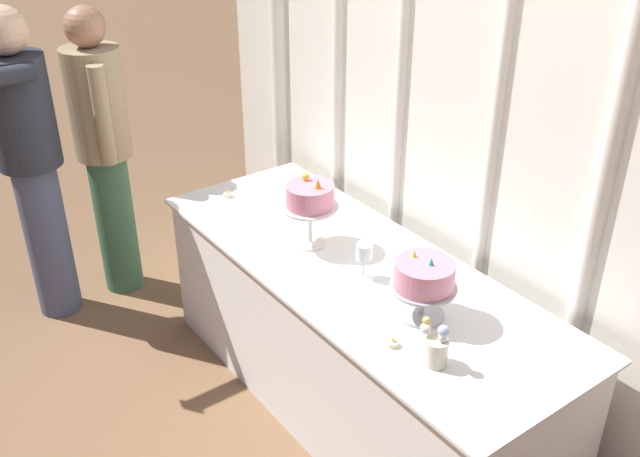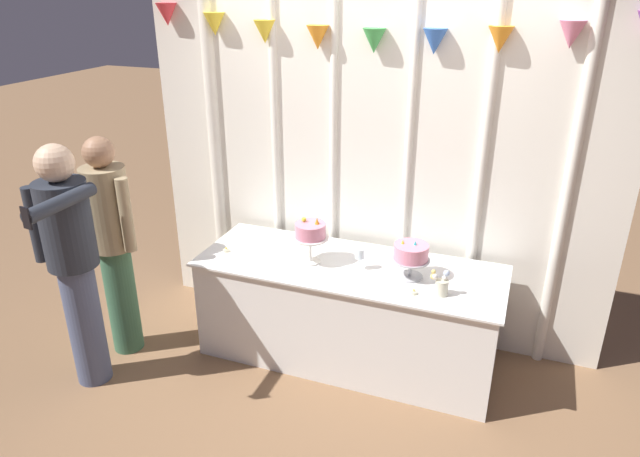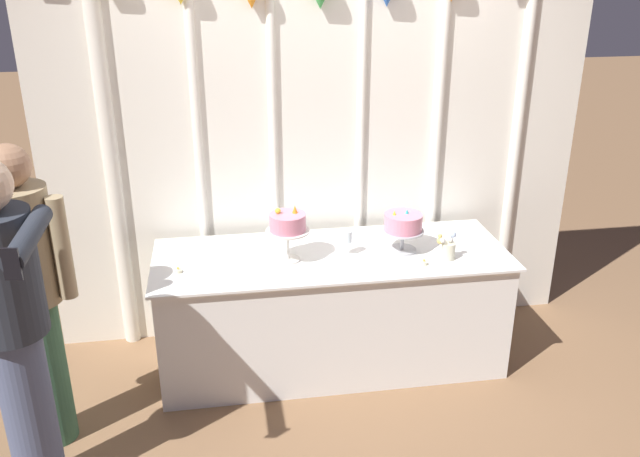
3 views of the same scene
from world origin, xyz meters
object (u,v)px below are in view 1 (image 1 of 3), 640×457
wine_glass (364,253)px  guest_man_pink_jacket (103,143)px  flower_vase (435,347)px  guest_man_dark_suit (28,155)px  tealight_far_left (228,195)px  tealight_near_left (393,343)px  cake_table (354,336)px  cake_display_nearleft (310,199)px  cake_display_nearright (424,278)px

wine_glass → guest_man_pink_jacket: (-1.66, -0.45, 0.04)m
flower_vase → guest_man_dark_suit: guest_man_dark_suit is taller
tealight_far_left → tealight_near_left: bearing=-4.9°
guest_man_dark_suit → cake_table: bearing=29.0°
cake_display_nearleft → wine_glass: bearing=3.6°
tealight_near_left → guest_man_pink_jacket: 2.10m
cake_display_nearright → flower_vase: bearing=-34.0°
wine_glass → guest_man_pink_jacket: bearing=-164.9°
flower_vase → tealight_far_left: (-1.55, 0.07, -0.06)m
tealight_far_left → guest_man_pink_jacket: 0.79m
cake_table → cake_display_nearleft: cake_display_nearleft is taller
guest_man_dark_suit → tealight_far_left: bearing=48.3°
flower_vase → tealight_near_left: size_ratio=3.87×
cake_display_nearright → cake_display_nearleft: bearing=-177.8°
guest_man_pink_jacket → flower_vase: bearing=7.6°
tealight_far_left → tealight_near_left: size_ratio=0.98×
cake_display_nearleft → guest_man_pink_jacket: guest_man_pink_jacket is taller
cake_table → tealight_far_left: bearing=-172.8°
cake_display_nearright → guest_man_pink_jacket: 2.06m
cake_table → tealight_far_left: tealight_far_left is taller
cake_display_nearleft → cake_display_nearright: cake_display_nearleft is taller
tealight_near_left → cake_display_nearleft: bearing=166.6°
tealight_near_left → guest_man_dark_suit: 2.17m
tealight_far_left → guest_man_pink_jacket: size_ratio=0.03×
cake_table → tealight_far_left: 0.98m
cake_display_nearleft → guest_man_pink_jacket: 1.38m
tealight_near_left → cake_table: bearing=155.0°
cake_display_nearleft → flower_vase: size_ratio=1.92×
tealight_far_left → guest_man_pink_jacket: bearing=-152.1°
cake_display_nearright → tealight_far_left: cake_display_nearright is taller
wine_glass → tealight_near_left: bearing=-26.1°
tealight_near_left → wine_glass: bearing=153.9°
cake_display_nearleft → wine_glass: size_ratio=2.18×
cake_display_nearleft → tealight_near_left: (0.76, -0.18, -0.21)m
cake_display_nearleft → flower_vase: 0.94m
cake_display_nearright → tealight_near_left: size_ratio=5.94×
cake_table → cake_display_nearleft: bearing=-169.3°
wine_glass → guest_man_dark_suit: guest_man_dark_suit is taller
cake_display_nearright → guest_man_dark_suit: (-1.99, -0.84, 0.02)m
guest_man_dark_suit → cake_display_nearright: bearing=23.0°
cake_display_nearright → guest_man_pink_jacket: bearing=-167.3°
flower_vase → cake_display_nearright: bearing=146.0°
cake_table → flower_vase: 0.81m
guest_man_pink_jacket → cake_display_nearright: bearing=12.7°
guest_man_pink_jacket → tealight_near_left: bearing=6.7°
cake_display_nearleft → cake_display_nearright: 0.69m
cake_table → cake_display_nearright: (0.43, -0.02, 0.54)m
guest_man_pink_jacket → cake_table: bearing=16.8°
wine_glass → flower_vase: size_ratio=0.88×
flower_vase → cake_display_nearleft: bearing=172.0°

